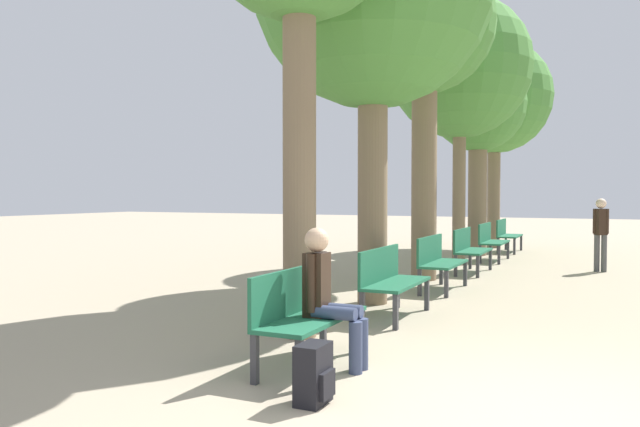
% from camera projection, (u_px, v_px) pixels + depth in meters
% --- Properties ---
extents(ground_plane, '(80.00, 80.00, 0.00)m').
position_uv_depth(ground_plane, '(545.00, 423.00, 4.48)').
color(ground_plane, tan).
extents(bench_row_0, '(0.52, 1.50, 0.92)m').
position_uv_depth(bench_row_0, '(303.00, 310.00, 5.96)').
color(bench_row_0, '#1E6042').
rests_on(bench_row_0, ground_plane).
extents(bench_row_1, '(0.52, 1.50, 0.92)m').
position_uv_depth(bench_row_1, '(390.00, 277.00, 8.29)').
color(bench_row_1, '#1E6042').
rests_on(bench_row_1, ground_plane).
extents(bench_row_2, '(0.52, 1.50, 0.92)m').
position_uv_depth(bench_row_2, '(438.00, 259.00, 10.62)').
color(bench_row_2, '#1E6042').
rests_on(bench_row_2, ground_plane).
extents(bench_row_3, '(0.52, 1.50, 0.92)m').
position_uv_depth(bench_row_3, '(469.00, 247.00, 12.95)').
color(bench_row_3, '#1E6042').
rests_on(bench_row_3, ground_plane).
extents(bench_row_4, '(0.52, 1.50, 0.92)m').
position_uv_depth(bench_row_4, '(491.00, 239.00, 15.28)').
color(bench_row_4, '#1E6042').
rests_on(bench_row_4, ground_plane).
extents(bench_row_5, '(0.52, 1.50, 0.92)m').
position_uv_depth(bench_row_5, '(506.00, 233.00, 17.61)').
color(bench_row_5, '#1E6042').
rests_on(bench_row_5, ground_plane).
extents(tree_row_2, '(2.67, 2.67, 6.22)m').
position_uv_depth(tree_row_2, '(425.00, 30.00, 11.81)').
color(tree_row_2, '#7A664C').
rests_on(tree_row_2, ground_plane).
extents(tree_row_3, '(3.32, 3.32, 6.28)m').
position_uv_depth(tree_row_3, '(460.00, 68.00, 14.57)').
color(tree_row_3, '#7A664C').
rests_on(tree_row_3, ground_plane).
extents(tree_row_4, '(2.53, 2.53, 5.32)m').
position_uv_depth(tree_row_4, '(478.00, 108.00, 16.62)').
color(tree_row_4, '#7A664C').
rests_on(tree_row_4, ground_plane).
extents(tree_row_5, '(3.43, 3.43, 6.31)m').
position_uv_depth(tree_row_5, '(495.00, 98.00, 18.93)').
color(tree_row_5, '#7A664C').
rests_on(tree_row_5, ground_plane).
extents(person_seated, '(0.61, 0.35, 1.33)m').
position_uv_depth(person_seated, '(328.00, 293.00, 5.88)').
color(person_seated, '#384260').
rests_on(person_seated, ground_plane).
extents(backpack, '(0.24, 0.32, 0.48)m').
position_uv_depth(backpack, '(314.00, 374.00, 4.88)').
color(backpack, black).
rests_on(backpack, ground_plane).
extents(pedestrian_near, '(0.31, 0.27, 1.55)m').
position_uv_depth(pedestrian_near, '(601.00, 230.00, 13.13)').
color(pedestrian_near, '#4C4C4C').
rests_on(pedestrian_near, ground_plane).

